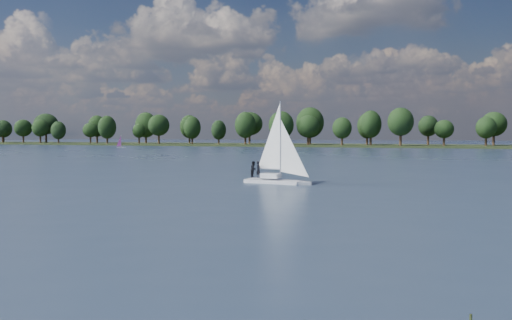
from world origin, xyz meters
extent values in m
plane|color=#233342|center=(0.00, 100.00, 0.00)|extent=(700.00, 700.00, 0.00)
cube|color=black|center=(0.00, 212.00, 0.00)|extent=(660.00, 40.00, 1.50)
cube|color=silver|center=(-7.59, 35.92, 0.00)|extent=(6.87, 2.96, 0.78)
cube|color=silver|center=(-7.59, 35.92, 0.78)|extent=(2.13, 1.49, 0.49)
cylinder|color=#ACABB2|center=(-7.59, 35.92, 4.45)|extent=(0.12, 0.12, 7.82)
imported|color=black|center=(-9.48, 36.08, 1.39)|extent=(0.51, 0.68, 1.69)
imported|color=black|center=(-9.90, 35.81, 1.39)|extent=(0.66, 0.84, 1.69)
cube|color=silver|center=(-109.11, 156.01, 0.00)|extent=(3.11, 2.98, 0.50)
cylinder|color=silver|center=(-109.11, 156.01, 2.49)|extent=(0.09, 0.09, 4.42)
cube|color=#56585B|center=(-203.21, 194.64, 0.00)|extent=(4.00, 2.01, 0.50)
camera|label=1|loc=(11.59, -18.60, 5.03)|focal=40.00mm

